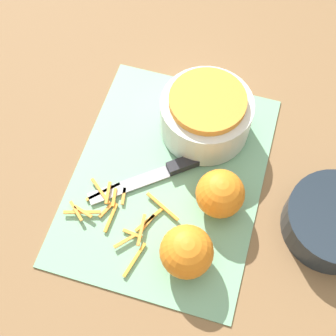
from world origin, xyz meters
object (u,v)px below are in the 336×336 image
bowl_speckled (206,114)px  orange_left (220,194)px  bowl_dark (334,221)px  knife (176,167)px  orange_right (187,252)px

bowl_speckled → orange_left: size_ratio=2.00×
bowl_dark → knife: size_ratio=0.81×
orange_left → orange_right: bearing=-13.6°
bowl_speckled → bowl_dark: size_ratio=1.01×
bowl_dark → orange_left: size_ratio=1.99×
bowl_dark → bowl_speckled: bearing=-117.4°
knife → orange_left: (0.04, 0.08, 0.03)m
bowl_speckled → bowl_dark: (0.12, 0.24, -0.02)m
orange_right → bowl_dark: bearing=119.6°
bowl_speckled → orange_left: bearing=22.9°
bowl_speckled → orange_right: size_ratio=1.93×
orange_left → bowl_speckled: bearing=-157.1°
orange_right → orange_left: bearing=166.4°
bowl_dark → orange_right: size_ratio=1.92×
bowl_speckled → bowl_dark: bowl_speckled is taller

